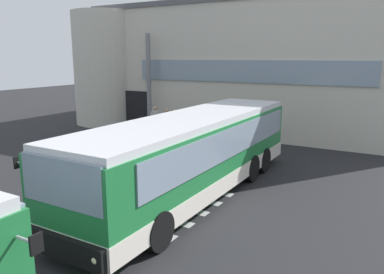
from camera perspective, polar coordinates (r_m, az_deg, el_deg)
The scene contains 9 objects.
ground_plane at distance 16.96m, azimuth -3.67°, elevation -3.78°, with size 80.00×90.00×0.02m, color #232326.
bay_paint_stripes at distance 12.61m, azimuth -6.68°, elevation -9.45°, with size 4.40×3.96×0.01m.
terminal_building at distance 27.00m, azimuth 8.91°, elevation 10.40°, with size 21.36×13.80×7.83m.
entry_support_column at distance 23.63m, azimuth -6.49°, elevation 7.99°, with size 0.28×0.28×5.95m, color slate.
bus_main_foreground at distance 12.65m, azimuth 0.13°, elevation -2.95°, with size 3.08×11.27×2.70m.
passenger_near_column at distance 22.99m, azimuth -5.50°, elevation 2.77°, with size 0.46×0.43×1.68m.
passenger_by_doorway at distance 22.13m, azimuth -3.78°, elevation 2.53°, with size 0.51×0.51×1.68m.
passenger_at_curb_edge at distance 21.68m, azimuth -2.60°, elevation 2.25°, with size 0.59×0.24×1.68m.
safety_bollard_yellow at distance 19.45m, azimuth 4.53°, elevation -0.35°, with size 0.18×0.18×0.90m, color yellow.
Camera 1 is at (9.07, -13.57, 4.60)m, focal length 35.55 mm.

